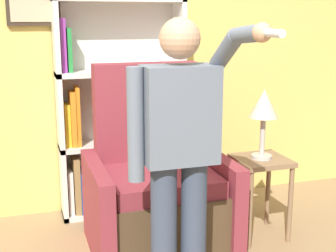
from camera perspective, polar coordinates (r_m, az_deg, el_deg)
wall_back at (r=3.99m, az=-8.08°, el=9.64°), size 8.00×0.11×2.80m
bookcase at (r=3.91m, az=-6.82°, el=1.50°), size 1.04×0.28×1.79m
armchair at (r=3.42m, az=-1.45°, el=-7.96°), size 0.98×0.84×1.31m
person_standing at (r=2.59m, az=1.44°, el=-2.54°), size 0.55×0.78×1.63m
side_table at (r=3.57m, az=11.23°, el=-5.87°), size 0.38×0.38×0.62m
table_lamp at (r=3.44m, az=11.60°, el=2.18°), size 0.21×0.21×0.51m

